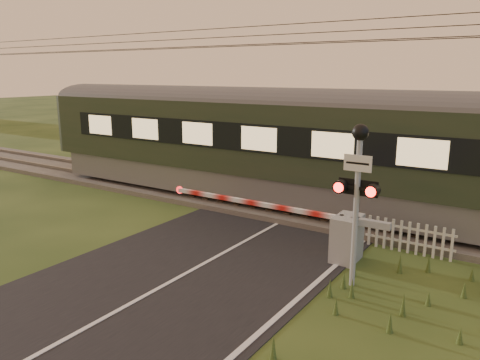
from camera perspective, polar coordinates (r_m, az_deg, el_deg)
The scene contains 7 objects.
ground at distance 10.93m, azimuth -7.98°, elevation -12.03°, with size 160.00×160.00×0.00m, color #233916.
road at distance 10.76m, azimuth -8.74°, elevation -12.42°, with size 6.00×140.00×0.03m.
track_bed at distance 16.04m, azimuth 7.47°, elevation -3.57°, with size 140.00×3.40×0.39m.
overhead_wires at distance 15.43m, azimuth 8.10°, elevation 17.03°, with size 120.00×0.62×0.62m.
boom_gate at distance 12.05m, azimuth 11.69°, elevation -6.45°, with size 6.57×0.90×1.19m.
crossing_signal at distance 10.12m, azimuth 14.17°, elevation 0.36°, with size 0.91×0.36×3.57m.
picket_fence at distance 12.96m, azimuth 19.89°, elevation -6.59°, with size 2.29×0.07×0.85m.
Camera 1 is at (6.62, -7.39, 4.59)m, focal length 35.00 mm.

